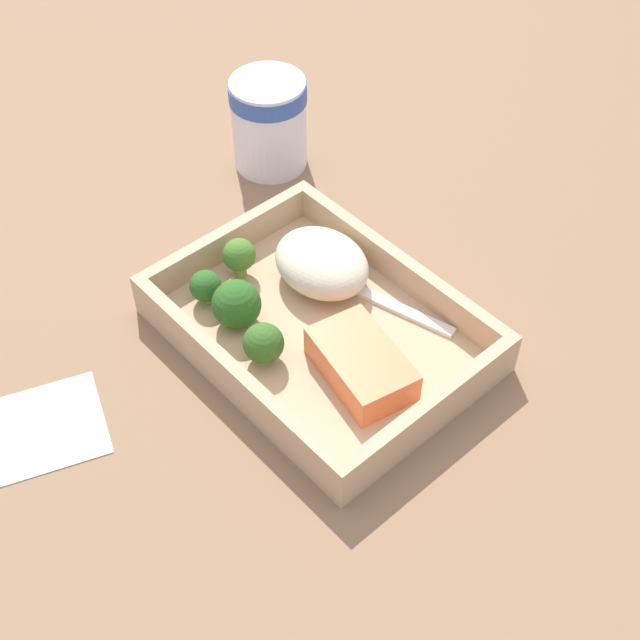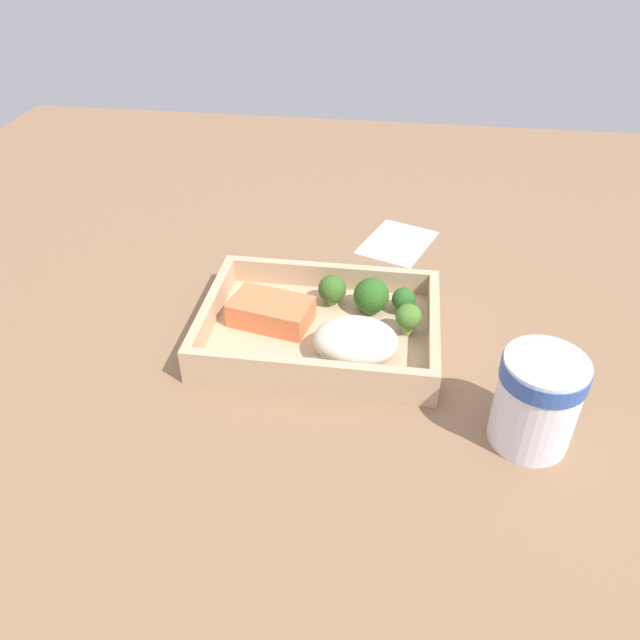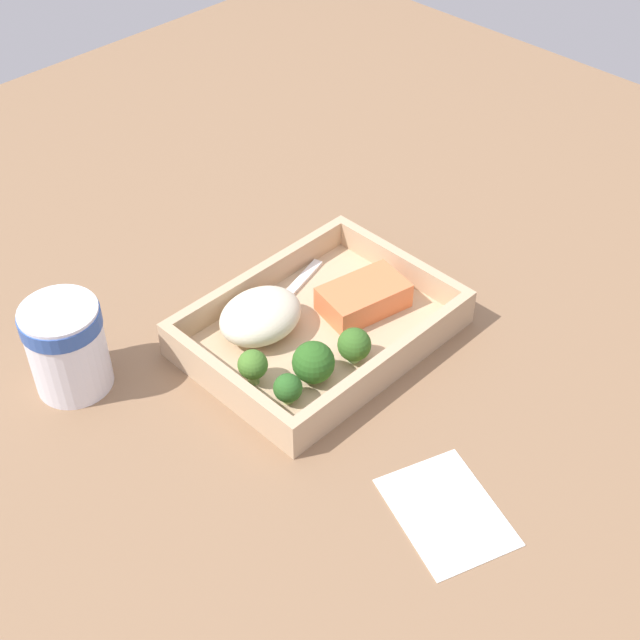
% 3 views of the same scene
% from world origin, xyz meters
% --- Properties ---
extents(ground_plane, '(1.60, 1.60, 0.02)m').
position_xyz_m(ground_plane, '(0.00, 0.00, -0.01)').
color(ground_plane, '#866447').
extents(takeout_tray, '(0.28, 0.21, 0.01)m').
position_xyz_m(takeout_tray, '(0.00, 0.00, 0.01)').
color(takeout_tray, tan).
rests_on(takeout_tray, ground_plane).
extents(tray_rim, '(0.28, 0.21, 0.03)m').
position_xyz_m(tray_rim, '(0.00, 0.00, 0.03)').
color(tray_rim, tan).
rests_on(tray_rim, takeout_tray).
extents(salmon_fillet, '(0.11, 0.08, 0.03)m').
position_xyz_m(salmon_fillet, '(-0.06, 0.01, 0.03)').
color(salmon_fillet, '#E77443').
rests_on(salmon_fillet, takeout_tray).
extents(mashed_potatoes, '(0.10, 0.08, 0.05)m').
position_xyz_m(mashed_potatoes, '(0.05, -0.04, 0.03)').
color(mashed_potatoes, beige).
rests_on(mashed_potatoes, takeout_tray).
extents(broccoli_floret_1, '(0.05, 0.05, 0.05)m').
position_xyz_m(broccoli_floret_1, '(0.06, 0.05, 0.04)').
color(broccoli_floret_1, '#83A85D').
rests_on(broccoli_floret_1, takeout_tray).
extents(broccoli_floret_2, '(0.04, 0.04, 0.04)m').
position_xyz_m(broccoli_floret_2, '(0.01, 0.06, 0.03)').
color(broccoli_floret_2, '#7EA768').
rests_on(broccoli_floret_2, takeout_tray).
extents(broccoli_floret_3, '(0.03, 0.03, 0.04)m').
position_xyz_m(broccoli_floret_3, '(0.11, 0.01, 0.04)').
color(broccoli_floret_3, '#7B9E54').
rests_on(broccoli_floret_3, takeout_tray).
extents(broccoli_floret_4, '(0.03, 0.03, 0.03)m').
position_xyz_m(broccoli_floret_4, '(0.10, 0.05, 0.03)').
color(broccoli_floret_4, '#83AD5E').
rests_on(broccoli_floret_4, takeout_tray).
extents(fork, '(0.16, 0.06, 0.00)m').
position_xyz_m(fork, '(0.00, -0.06, 0.01)').
color(fork, white).
rests_on(fork, takeout_tray).
extents(paper_cup, '(0.08, 0.08, 0.10)m').
position_xyz_m(paper_cup, '(0.23, -0.14, 0.06)').
color(paper_cup, white).
rests_on(paper_cup, ground_plane).
extents(receipt_slip, '(0.13, 0.15, 0.00)m').
position_xyz_m(receipt_slip, '(0.09, 0.25, 0.00)').
color(receipt_slip, white).
rests_on(receipt_slip, ground_plane).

